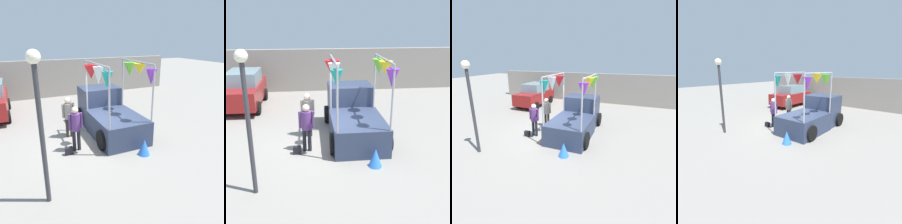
% 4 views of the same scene
% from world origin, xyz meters
% --- Properties ---
extents(ground_plane, '(60.00, 60.00, 0.00)m').
position_xyz_m(ground_plane, '(0.00, 0.00, 0.00)').
color(ground_plane, gray).
extents(vendor_truck, '(2.49, 4.05, 3.17)m').
position_xyz_m(vendor_truck, '(1.06, 0.91, 0.89)').
color(vendor_truck, '#2D3851').
rests_on(vendor_truck, ground).
extents(parked_car, '(1.88, 4.00, 1.88)m').
position_xyz_m(parked_car, '(-3.96, 4.95, 0.94)').
color(parked_car, maroon).
rests_on(parked_car, ground).
extents(person_customer, '(0.53, 0.34, 1.71)m').
position_xyz_m(person_customer, '(-0.79, -0.47, 1.04)').
color(person_customer, black).
rests_on(person_customer, ground).
extents(person_vendor, '(0.53, 0.34, 1.74)m').
position_xyz_m(person_vendor, '(-0.74, 0.82, 1.05)').
color(person_vendor, '#2D2823').
rests_on(person_vendor, ground).
extents(handbag, '(0.28, 0.16, 0.28)m').
position_xyz_m(handbag, '(-1.14, -0.67, 0.14)').
color(handbag, black).
rests_on(handbag, ground).
extents(street_lamp, '(0.32, 0.32, 3.83)m').
position_xyz_m(street_lamp, '(-2.19, -2.81, 2.51)').
color(street_lamp, '#333338').
rests_on(street_lamp, ground).
extents(brick_boundary_wall, '(18.00, 0.36, 2.60)m').
position_xyz_m(brick_boundary_wall, '(0.00, 8.01, 1.30)').
color(brick_boundary_wall, gray).
rests_on(brick_boundary_wall, ground).
extents(folded_kite_bundle_azure, '(0.62, 0.62, 0.60)m').
position_xyz_m(folded_kite_bundle_azure, '(1.35, -1.79, 0.30)').
color(folded_kite_bundle_azure, blue).
rests_on(folded_kite_bundle_azure, ground).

